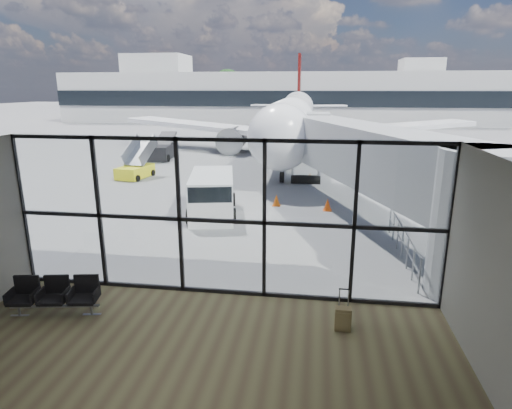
% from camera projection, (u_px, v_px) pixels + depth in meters
% --- Properties ---
extents(ground, '(220.00, 220.00, 0.00)m').
position_uv_depth(ground, '(296.00, 137.00, 50.57)').
color(ground, slate).
rests_on(ground, ground).
extents(lounge_shell, '(12.02, 8.01, 4.51)m').
position_uv_depth(lounge_shell, '(157.00, 281.00, 7.13)').
color(lounge_shell, brown).
rests_on(lounge_shell, ground).
extents(glass_curtain_wall, '(12.10, 0.12, 4.50)m').
position_uv_depth(glass_curtain_wall, '(221.00, 219.00, 11.81)').
color(glass_curtain_wall, white).
rests_on(glass_curtain_wall, ground).
extents(jet_bridge, '(8.00, 16.50, 4.33)m').
position_uv_depth(jet_bridge, '(374.00, 162.00, 17.75)').
color(jet_bridge, '#A1A4A6').
rests_on(jet_bridge, ground).
extents(apron_railing, '(0.06, 5.46, 1.11)m').
position_uv_depth(apron_railing, '(403.00, 238.00, 14.78)').
color(apron_railing, gray).
rests_on(apron_railing, ground).
extents(far_terminal, '(80.00, 12.20, 11.00)m').
position_uv_depth(far_terminal, '(301.00, 97.00, 70.49)').
color(far_terminal, silver).
rests_on(far_terminal, ground).
extents(tree_0, '(4.95, 4.95, 7.12)m').
position_uv_depth(tree_0, '(82.00, 93.00, 86.09)').
color(tree_0, '#382619').
rests_on(tree_0, ground).
extents(tree_1, '(5.61, 5.61, 8.07)m').
position_uv_depth(tree_1, '(110.00, 89.00, 85.10)').
color(tree_1, '#382619').
rests_on(tree_1, ground).
extents(tree_2, '(6.27, 6.27, 9.03)m').
position_uv_depth(tree_2, '(138.00, 86.00, 84.10)').
color(tree_2, '#382619').
rests_on(tree_2, ground).
extents(tree_3, '(4.95, 4.95, 7.12)m').
position_uv_depth(tree_3, '(168.00, 93.00, 83.60)').
color(tree_3, '#382619').
rests_on(tree_3, ground).
extents(tree_4, '(5.61, 5.61, 8.07)m').
position_uv_depth(tree_4, '(197.00, 90.00, 82.60)').
color(tree_4, '#382619').
rests_on(tree_4, ground).
extents(tree_5, '(6.27, 6.27, 9.03)m').
position_uv_depth(tree_5, '(227.00, 86.00, 81.61)').
color(tree_5, '#382619').
rests_on(tree_5, ground).
extents(seating_row, '(2.28, 1.00, 1.01)m').
position_uv_depth(seating_row, '(55.00, 294.00, 11.18)').
color(seating_row, gray).
rests_on(seating_row, ground).
extents(suitcase, '(0.39, 0.30, 1.07)m').
position_uv_depth(suitcase, '(343.00, 319.00, 10.42)').
color(suitcase, olive).
rests_on(suitcase, ground).
extents(airliner, '(32.82, 37.97, 9.78)m').
position_uv_depth(airliner, '(293.00, 118.00, 39.87)').
color(airliner, white).
rests_on(airliner, ground).
extents(service_van, '(2.83, 4.70, 1.92)m').
position_uv_depth(service_van, '(212.00, 195.00, 19.71)').
color(service_van, white).
rests_on(service_van, ground).
extents(belt_loader, '(2.03, 4.53, 2.03)m').
position_uv_depth(belt_loader, '(162.00, 151.00, 35.25)').
color(belt_loader, black).
rests_on(belt_loader, ground).
extents(mobile_stairs, '(2.00, 3.27, 2.17)m').
position_uv_depth(mobile_stairs, '(136.00, 170.00, 28.05)').
color(mobile_stairs, yellow).
rests_on(mobile_stairs, ground).
extents(traffic_cone_a, '(0.40, 0.40, 0.57)m').
position_uv_depth(traffic_cone_a, '(276.00, 200.00, 21.47)').
color(traffic_cone_a, '#DA570B').
rests_on(traffic_cone_a, ground).
extents(traffic_cone_b, '(0.41, 0.41, 0.59)m').
position_uv_depth(traffic_cone_b, '(328.00, 205.00, 20.64)').
color(traffic_cone_b, '#FC560D').
rests_on(traffic_cone_b, ground).
extents(traffic_cone_c, '(0.40, 0.40, 0.57)m').
position_uv_depth(traffic_cone_c, '(310.00, 178.00, 26.87)').
color(traffic_cone_c, orange).
rests_on(traffic_cone_c, ground).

